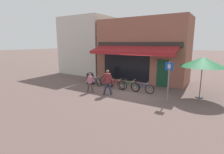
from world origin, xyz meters
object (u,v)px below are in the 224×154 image
object	(u,v)px
litter_bin	(90,78)
cafe_parasol	(203,62)
bicycle_green	(129,86)
pedestrian_adult	(108,80)
bicycle_blue	(142,88)
bicycle_purple	(106,82)
bicycle_silver	(95,81)
bicycle_red	(115,84)
pedestrian_child	(90,81)
parking_sign	(169,78)

from	to	relation	value
litter_bin	cafe_parasol	xyz separation A→B (m)	(8.14, 0.73, 1.72)
bicycle_green	pedestrian_adult	world-z (taller)	pedestrian_adult
bicycle_blue	bicycle_purple	bearing A→B (deg)	179.73
pedestrian_adult	cafe_parasol	size ratio (longest dim) A/B	0.64
bicycle_silver	litter_bin	bearing A→B (deg)	-175.80
bicycle_silver	pedestrian_adult	xyz separation A→B (m)	(2.28, -1.61, 0.64)
bicycle_silver	bicycle_green	world-z (taller)	bicycle_green
bicycle_red	pedestrian_child	xyz separation A→B (m)	(-0.98, -1.70, 0.45)
bicycle_green	cafe_parasol	xyz separation A→B (m)	(4.43, 0.94, 1.85)
pedestrian_adult	bicycle_purple	bearing A→B (deg)	-44.38
pedestrian_child	bicycle_silver	bearing A→B (deg)	-55.91
bicycle_purple	litter_bin	distance (m)	1.66
bicycle_blue	bicycle_red	bearing A→B (deg)	-175.97
bicycle_red	pedestrian_child	world-z (taller)	pedestrian_child
pedestrian_child	cafe_parasol	distance (m)	7.19
bicycle_purple	bicycle_silver	bearing A→B (deg)	-147.29
pedestrian_child	bicycle_red	bearing A→B (deg)	-113.79
bicycle_blue	cafe_parasol	bearing A→B (deg)	16.59
pedestrian_adult	bicycle_green	bearing A→B (deg)	-106.26
pedestrian_adult	cafe_parasol	distance (m)	5.89
bicycle_purple	cafe_parasol	size ratio (longest dim) A/B	0.60
parking_sign	cafe_parasol	size ratio (longest dim) A/B	0.91
pedestrian_child	parking_sign	bearing A→B (deg)	-165.82
bicycle_blue	bicycle_silver	bearing A→B (deg)	-177.89
bicycle_red	bicycle_blue	bearing A→B (deg)	10.32
bicycle_red	pedestrian_child	size ratio (longest dim) A/B	1.27
litter_bin	parking_sign	bearing A→B (deg)	-10.63
pedestrian_child	litter_bin	distance (m)	2.57
bicycle_red	bicycle_blue	distance (m)	2.08
bicycle_blue	parking_sign	xyz separation A→B (m)	(2.00, -1.07, 1.09)
bicycle_purple	litter_bin	world-z (taller)	litter_bin
bicycle_purple	bicycle_green	size ratio (longest dim) A/B	0.90
bicycle_green	litter_bin	world-z (taller)	litter_bin
pedestrian_adult	cafe_parasol	xyz separation A→B (m)	(5.17, 2.55, 1.22)
bicycle_purple	parking_sign	xyz separation A→B (m)	(5.04, -1.18, 1.08)
bicycle_silver	bicycle_green	bearing A→B (deg)	20.90
litter_bin	parking_sign	size ratio (longest dim) A/B	0.42
bicycle_purple	pedestrian_child	world-z (taller)	pedestrian_child
bicycle_silver	bicycle_purple	distance (m)	0.96
bicycle_purple	bicycle_green	distance (m)	2.07
parking_sign	pedestrian_child	bearing A→B (deg)	-171.98
pedestrian_adult	bicycle_blue	bearing A→B (deg)	-128.01
bicycle_silver	bicycle_purple	xyz separation A→B (m)	(0.96, 0.13, 0.01)
pedestrian_child	litter_bin	size ratio (longest dim) A/B	1.35
bicycle_red	pedestrian_adult	world-z (taller)	pedestrian_adult
bicycle_silver	bicycle_green	size ratio (longest dim) A/B	0.93
pedestrian_adult	bicycle_silver	bearing A→B (deg)	-26.83
bicycle_green	litter_bin	size ratio (longest dim) A/B	1.75
litter_bin	cafe_parasol	size ratio (longest dim) A/B	0.38
parking_sign	bicycle_purple	bearing A→B (deg)	166.84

